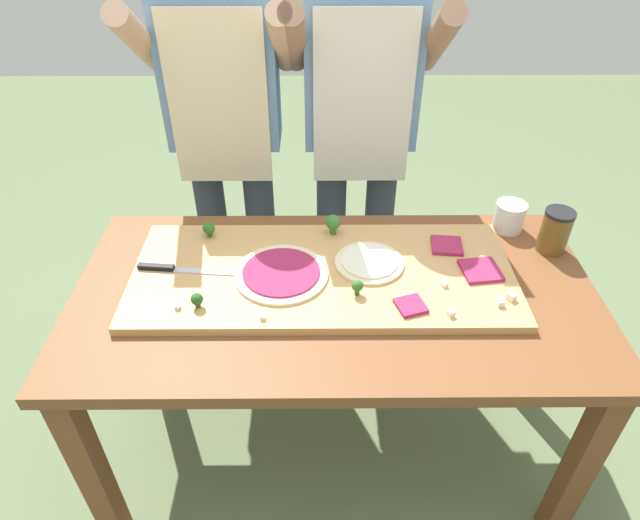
% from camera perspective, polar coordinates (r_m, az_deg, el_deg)
% --- Properties ---
extents(ground_plane, '(8.00, 8.00, 0.00)m').
position_cam_1_polar(ground_plane, '(2.18, 1.22, -18.24)').
color(ground_plane, '#60704C').
extents(prep_table, '(1.54, 0.79, 0.75)m').
position_cam_1_polar(prep_table, '(1.68, 1.51, -5.75)').
color(prep_table, brown).
rests_on(prep_table, ground).
extents(cutting_board, '(1.14, 0.49, 0.03)m').
position_cam_1_polar(cutting_board, '(1.64, 0.30, -1.46)').
color(cutting_board, tan).
rests_on(cutting_board, prep_table).
extents(chefs_knife, '(0.30, 0.05, 0.02)m').
position_cam_1_polar(chefs_knife, '(1.69, -15.05, -0.88)').
color(chefs_knife, '#B7BABF').
rests_on(chefs_knife, cutting_board).
extents(pizza_whole_white_garlic, '(0.21, 0.21, 0.02)m').
position_cam_1_polar(pizza_whole_white_garlic, '(1.66, 5.16, -0.23)').
color(pizza_whole_white_garlic, beige).
rests_on(pizza_whole_white_garlic, cutting_board).
extents(pizza_whole_beet_magenta, '(0.28, 0.28, 0.02)m').
position_cam_1_polar(pizza_whole_beet_magenta, '(1.61, -4.05, -1.39)').
color(pizza_whole_beet_magenta, beige).
rests_on(pizza_whole_beet_magenta, cutting_board).
extents(pizza_slice_far_right, '(0.12, 0.12, 0.01)m').
position_cam_1_polar(pizza_slice_far_right, '(1.69, 16.41, -1.05)').
color(pizza_slice_far_right, '#9E234C').
rests_on(pizza_slice_far_right, cutting_board).
extents(pizza_slice_near_right, '(0.10, 0.10, 0.01)m').
position_cam_1_polar(pizza_slice_near_right, '(1.77, 13.08, 1.48)').
color(pizza_slice_near_right, '#9E234C').
rests_on(pizza_slice_near_right, cutting_board).
extents(pizza_slice_center, '(0.10, 0.10, 0.01)m').
position_cam_1_polar(pizza_slice_center, '(1.53, 9.44, -4.72)').
color(pizza_slice_center, '#9E234C').
rests_on(pizza_slice_center, cutting_board).
extents(broccoli_floret_front_left, '(0.03, 0.03, 0.05)m').
position_cam_1_polar(broccoli_floret_front_left, '(1.53, -12.71, -4.05)').
color(broccoli_floret_front_left, '#2C5915').
rests_on(broccoli_floret_front_left, cutting_board).
extents(broccoli_floret_back_mid, '(0.04, 0.04, 0.05)m').
position_cam_1_polar(broccoli_floret_back_mid, '(1.79, -11.52, 3.21)').
color(broccoli_floret_back_mid, '#366618').
rests_on(broccoli_floret_back_mid, cutting_board).
extents(broccoli_floret_back_right, '(0.03, 0.03, 0.05)m').
position_cam_1_polar(broccoli_floret_back_right, '(1.53, 3.91, -2.75)').
color(broccoli_floret_back_right, '#366618').
rests_on(broccoli_floret_back_right, cutting_board).
extents(broccoli_floret_front_right, '(0.05, 0.05, 0.07)m').
position_cam_1_polar(broccoli_floret_front_right, '(1.77, 1.29, 3.88)').
color(broccoli_floret_front_right, '#3F7220').
rests_on(broccoli_floret_front_right, cutting_board).
extents(cheese_crumble_a, '(0.02, 0.02, 0.02)m').
position_cam_1_polar(cheese_crumble_a, '(1.61, 12.87, -2.48)').
color(cheese_crumble_a, white).
rests_on(cheese_crumble_a, cutting_board).
extents(cheese_crumble_b, '(0.03, 0.03, 0.02)m').
position_cam_1_polar(cheese_crumble_b, '(1.62, 19.36, -3.65)').
color(cheese_crumble_b, silver).
rests_on(cheese_crumble_b, cutting_board).
extents(cheese_crumble_c, '(0.01, 0.01, 0.01)m').
position_cam_1_polar(cheese_crumble_c, '(1.48, -6.00, -5.97)').
color(cheese_crumble_c, white).
rests_on(cheese_crumble_c, cutting_board).
extents(cheese_crumble_d, '(0.02, 0.02, 0.01)m').
position_cam_1_polar(cheese_crumble_d, '(1.55, -14.63, -4.76)').
color(cheese_crumble_d, silver).
rests_on(cheese_crumble_d, cutting_board).
extents(cheese_crumble_e, '(0.02, 0.02, 0.02)m').
position_cam_1_polar(cheese_crumble_e, '(1.52, 13.51, -5.44)').
color(cheese_crumble_e, silver).
rests_on(cheese_crumble_e, cutting_board).
extents(cheese_crumble_f, '(0.02, 0.02, 0.02)m').
position_cam_1_polar(cheese_crumble_f, '(1.59, 18.29, -4.24)').
color(cheese_crumble_f, white).
rests_on(cheese_crumble_f, cutting_board).
extents(flour_cup, '(0.10, 0.10, 0.10)m').
position_cam_1_polar(flour_cup, '(1.94, 19.11, 4.17)').
color(flour_cup, white).
rests_on(flour_cup, prep_table).
extents(sauce_jar, '(0.09, 0.09, 0.14)m').
position_cam_1_polar(sauce_jar, '(1.87, 23.31, 2.80)').
color(sauce_jar, brown).
rests_on(sauce_jar, prep_table).
extents(cook_left, '(0.54, 0.39, 1.67)m').
position_cam_1_polar(cook_left, '(2.09, -9.90, 14.51)').
color(cook_left, '#333847').
rests_on(cook_left, ground).
extents(cook_right, '(0.54, 0.39, 1.67)m').
position_cam_1_polar(cook_right, '(2.07, 4.20, 14.72)').
color(cook_right, '#333847').
rests_on(cook_right, ground).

